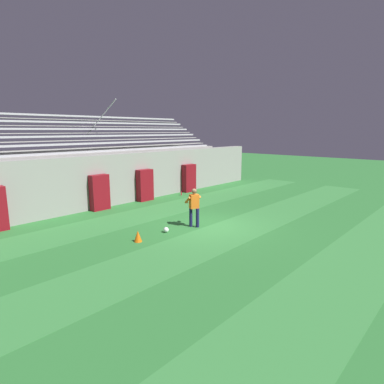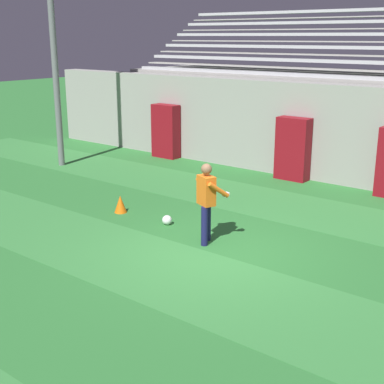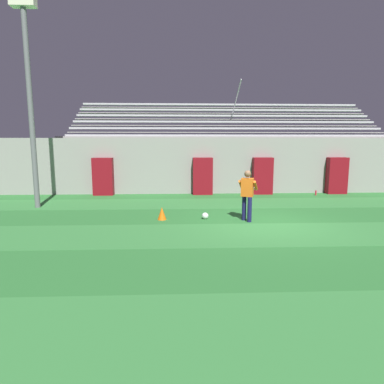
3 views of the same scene
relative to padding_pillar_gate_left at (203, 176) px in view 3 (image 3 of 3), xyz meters
The scene contains 15 objects.
ground_plane 6.21m from the padding_pillar_gate_left, 75.78° to the right, with size 80.00×80.00×0.00m, color #2D7533.
turf_stripe_near 12.08m from the padding_pillar_gate_left, 82.81° to the right, with size 28.00×2.38×0.01m, color #38843D.
turf_stripe_mid 7.40m from the padding_pillar_gate_left, 78.16° to the right, with size 28.00×2.38×0.01m, color #38843D.
turf_stripe_far 3.00m from the padding_pillar_gate_left, 58.20° to the right, with size 28.00×2.38×0.01m, color #38843D.
back_wall 1.68m from the padding_pillar_gate_left, 20.04° to the left, with size 24.00×0.60×2.80m, color #999691.
padding_pillar_gate_left is the anchor object (origin of this frame).
padding_pillar_gate_right 3.02m from the padding_pillar_gate_left, ahead, with size 0.98×0.44×1.84m, color maroon.
padding_pillar_far_left 4.91m from the padding_pillar_gate_left, behind, with size 0.98×0.44×1.84m, color maroon.
padding_pillar_far_right 6.82m from the padding_pillar_gate_left, ahead, with size 0.98×0.44×1.84m, color maroon.
bleacher_stand 3.62m from the padding_pillar_gate_left, 65.07° to the left, with size 18.00×4.75×5.83m.
floodlight_pole 8.52m from the padding_pillar_gate_left, 155.98° to the right, with size 0.90×0.36×7.91m.
goalkeeper 5.72m from the padding_pillar_gate_left, 79.50° to the right, with size 0.71×0.69×1.67m.
soccer_ball 5.38m from the padding_pillar_gate_left, 93.28° to the right, with size 0.22×0.22×0.22m, color white.
traffic_cone 5.66m from the padding_pillar_gate_left, 108.28° to the right, with size 0.30×0.30×0.42m, color orange.
water_bottle 5.65m from the padding_pillar_gate_left, ahead, with size 0.07×0.07×0.24m, color red.
Camera 3 is at (-2.69, -9.91, 2.52)m, focal length 30.00 mm.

